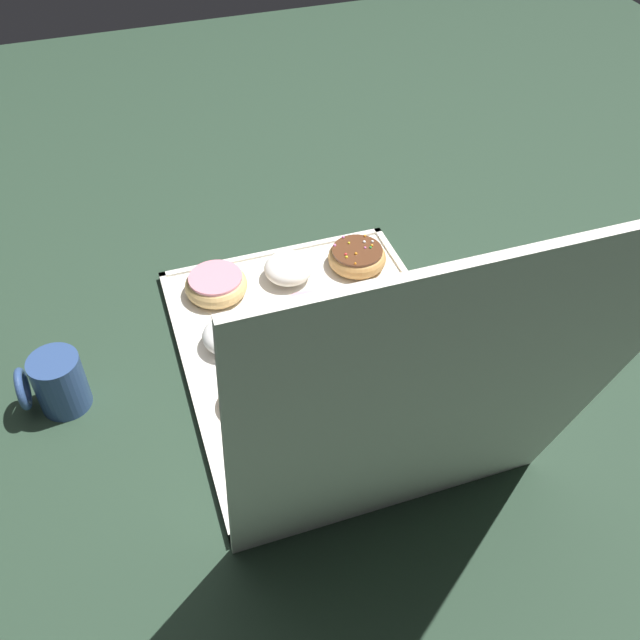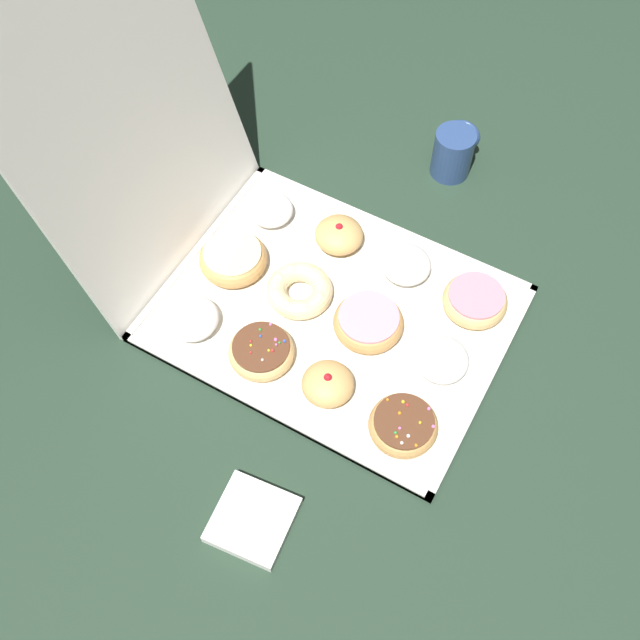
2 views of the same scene
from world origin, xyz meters
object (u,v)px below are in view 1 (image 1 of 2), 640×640
Objects in this scene: jelly_filled_donut_3 at (384,301)px; powdered_filled_donut_5 at (229,335)px; powdered_filled_donut_1 at (288,268)px; napkin_stack at (502,281)px; jelly_filled_donut_8 at (250,393)px; pink_frosted_donut_4 at (306,319)px; powdered_filled_donut_9 at (452,414)px; glazed_ring_donut_10 at (364,443)px; sprinkle_donut_6 at (412,353)px; cruller_donut_7 at (335,376)px; sprinkle_donut_0 at (357,257)px; coffee_mug at (57,382)px; powdered_filled_donut_11 at (280,467)px; pink_frosted_donut_2 at (216,284)px; donut_box at (321,356)px.

powdered_filled_donut_5 is at bearing -1.23° from jelly_filled_donut_3.
napkin_stack is at bearing 160.17° from powdered_filled_donut_1.
powdered_filled_donut_5 is 1.00× the size of jelly_filled_donut_8.
pink_frosted_donut_4 is 0.13m from powdered_filled_donut_5.
glazed_ring_donut_10 is at bearing 2.91° from powdered_filled_donut_9.
glazed_ring_donut_10 is (-0.13, 0.14, -0.00)m from jelly_filled_donut_8.
glazed_ring_donut_10 is (0.01, 0.41, -0.00)m from powdered_filled_donut_1.
sprinkle_donut_6 is 0.13m from powdered_filled_donut_9.
sprinkle_donut_0 is at bearing -117.23° from cruller_donut_7.
jelly_filled_donut_3 is at bearing -90.39° from sprinkle_donut_6.
powdered_filled_donut_1 reaches higher than napkin_stack.
jelly_filled_donut_3 reaches higher than napkin_stack.
sprinkle_donut_0 is at bearing 178.10° from powdered_filled_donut_1.
sprinkle_donut_6 is 1.13× the size of coffee_mug.
cruller_donut_7 is at bearing 44.28° from jelly_filled_donut_3.
powdered_filled_donut_5 is 0.27m from powdered_filled_donut_11.
pink_frosted_donut_4 is (0.14, -0.00, -0.00)m from jelly_filled_donut_3.
pink_frosted_donut_2 is at bearing -148.96° from coffee_mug.
glazed_ring_donut_10 reaches higher than cruller_donut_7.
pink_frosted_donut_4 is at bearing 43.05° from sprinkle_donut_0.
glazed_ring_donut_10 is 0.12m from powdered_filled_donut_11.
sprinkle_donut_6 and powdered_filled_donut_11 have the same top height.
powdered_filled_donut_11 is at bearing 92.94° from jelly_filled_donut_8.
sprinkle_donut_0 is 0.13m from powdered_filled_donut_1.
pink_frosted_donut_2 is 0.30m from jelly_filled_donut_3.
powdered_filled_donut_5 reaches higher than pink_frosted_donut_4.
jelly_filled_donut_3 is 0.30m from jelly_filled_donut_8.
sprinkle_donut_0 is 0.39m from powdered_filled_donut_9.
cruller_donut_7 is at bearing 92.22° from pink_frosted_donut_4.
cruller_donut_7 is 1.38× the size of powdered_filled_donut_11.
powdered_filled_donut_1 is at bearing -91.42° from glazed_ring_donut_10.
cruller_donut_7 is 1.32× the size of jelly_filled_donut_8.
powdered_filled_donut_5 is (0.27, 0.13, 0.00)m from sprinkle_donut_0.
powdered_filled_donut_1 is at bearing -108.24° from powdered_filled_donut_11.
napkin_stack is (-0.37, -0.14, -0.02)m from cruller_donut_7.
jelly_filled_donut_3 is 0.24m from napkin_stack.
powdered_filled_donut_11 is at bearing 71.76° from powdered_filled_donut_1.
sprinkle_donut_6 is at bearing 28.82° from napkin_stack.
sprinkle_donut_0 is 0.48m from powdered_filled_donut_11.
powdered_filled_donut_9 is 1.10× the size of powdered_filled_donut_11.
coffee_mug is (0.40, -0.24, 0.02)m from glazed_ring_donut_10.
jelly_filled_donut_3 is 0.19m from cruller_donut_7.
powdered_filled_donut_1 is 0.77× the size of cruller_donut_7.
pink_frosted_donut_4 reaches higher than napkin_stack.
sprinkle_donut_0 is at bearing -124.94° from donut_box.
sprinkle_donut_0 is 0.14m from jelly_filled_donut_3.
powdered_filled_donut_11 is at bearing 45.39° from jelly_filled_donut_3.
powdered_filled_donut_9 is (-0.27, 0.40, 0.00)m from pink_frosted_donut_2.
sprinkle_donut_0 is at bearing -163.37° from coffee_mug.
donut_box is 0.24m from pink_frosted_donut_2.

